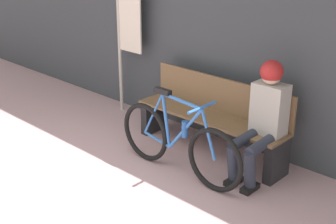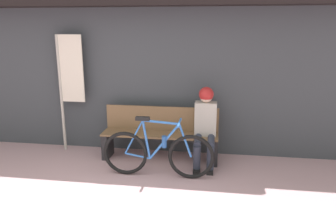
{
  "view_description": "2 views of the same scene",
  "coord_description": "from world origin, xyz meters",
  "px_view_note": "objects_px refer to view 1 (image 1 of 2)",
  "views": [
    {
      "loc": [
        3.38,
        -1.67,
        2.43
      ],
      "look_at": [
        0.18,
        1.72,
        0.58
      ],
      "focal_mm": 50.0,
      "sensor_mm": 36.0,
      "label": 1
    },
    {
      "loc": [
        1.26,
        -2.78,
        2.13
      ],
      "look_at": [
        0.55,
        2.01,
        0.86
      ],
      "focal_mm": 35.0,
      "sensor_mm": 36.0,
      "label": 2
    }
  ],
  "objects_px": {
    "park_bench_near": "(213,118)",
    "banner_pole": "(126,21)",
    "bicycle": "(178,143)",
    "person_seated": "(264,113)"
  },
  "relations": [
    {
      "from": "park_bench_near",
      "to": "bicycle",
      "type": "distance_m",
      "value": 0.68
    },
    {
      "from": "person_seated",
      "to": "banner_pole",
      "type": "height_order",
      "value": "banner_pole"
    },
    {
      "from": "person_seated",
      "to": "banner_pole",
      "type": "bearing_deg",
      "value": 173.06
    },
    {
      "from": "park_bench_near",
      "to": "banner_pole",
      "type": "bearing_deg",
      "value": 174.09
    },
    {
      "from": "park_bench_near",
      "to": "bicycle",
      "type": "relative_size",
      "value": 1.15
    },
    {
      "from": "person_seated",
      "to": "banner_pole",
      "type": "distance_m",
      "value": 2.43
    },
    {
      "from": "park_bench_near",
      "to": "banner_pole",
      "type": "xyz_separation_m",
      "value": [
        -1.61,
        0.17,
        0.87
      ]
    },
    {
      "from": "bicycle",
      "to": "person_seated",
      "type": "distance_m",
      "value": 0.92
    },
    {
      "from": "park_bench_near",
      "to": "person_seated",
      "type": "distance_m",
      "value": 0.79
    },
    {
      "from": "bicycle",
      "to": "person_seated",
      "type": "bearing_deg",
      "value": 40.29
    }
  ]
}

